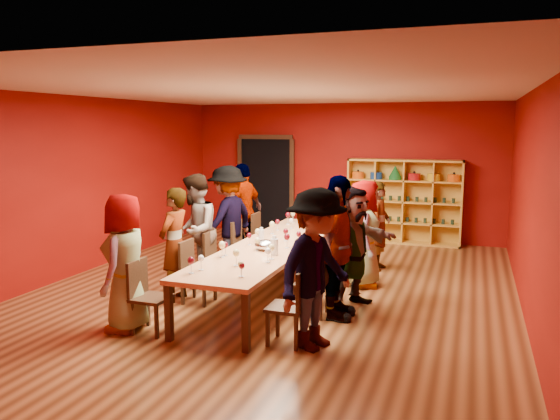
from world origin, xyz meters
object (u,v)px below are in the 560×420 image
Objects in this scene: person_left_4 at (244,211)px; person_right_4 at (379,226)px; chair_person_left_1 at (194,268)px; chair_person_right_2 at (328,269)px; person_left_2 at (195,231)px; chair_person_left_4 at (261,234)px; chair_person_right_3 at (344,254)px; person_right_1 at (337,248)px; person_left_3 at (228,219)px; wine_bottle at (313,216)px; chair_person_right_0 at (293,303)px; person_left_0 at (125,262)px; spittoon_bowl at (265,245)px; person_right_0 at (316,269)px; person_right_3 at (364,234)px; chair_person_left_3 at (242,244)px; person_right_2 at (352,246)px; person_left_1 at (174,244)px; chair_person_right_4 at (358,240)px; chair_person_right_1 at (318,279)px; chair_person_left_2 at (216,257)px.

person_left_4 is 2.55m from person_right_4.
chair_person_left_1 and chair_person_right_2 have the same top height.
chair_person_left_4 is (0.36, 1.90, -0.39)m from person_left_2.
chair_person_left_4 is 1.00× the size of chair_person_right_3.
person_left_3 is at bearing 53.41° from person_right_1.
chair_person_right_0 is at bearing -77.16° from wine_bottle.
person_left_0 reaches higher than chair_person_right_3.
person_right_0 is at bearing -50.14° from spittoon_bowl.
person_left_2 reaches higher than chair_person_right_2.
spittoon_bowl is at bearing 133.63° from person_left_0.
spittoon_bowl is (-1.19, -1.21, -0.02)m from person_right_3.
person_left_3 is 1.81m from spittoon_bowl.
person_left_2 is 1.99× the size of chair_person_right_0.
person_right_3 is (2.12, -0.13, 0.34)m from chair_person_left_3.
person_right_2 is (2.43, 1.80, 0.00)m from person_left_0.
chair_person_left_3 is at bearing -133.08° from wine_bottle.
person_right_2 reaches higher than spittoon_bowl.
person_left_1 is 1.84× the size of chair_person_left_3.
person_left_1 is 3.45m from chair_person_right_4.
person_left_3 is 2.63m from person_right_4.
chair_person_left_1 is 1.00× the size of chair_person_right_0.
chair_person_right_2 is 2.77× the size of wine_bottle.
spittoon_bowl is (0.94, 0.39, 0.32)m from chair_person_left_1.
person_left_3 is at bearing -140.06° from wine_bottle.
person_right_1 is at bearing 75.71° from chair_person_right_0.
person_left_2 is 1.99× the size of chair_person_right_2.
person_right_2 is 2.48m from wine_bottle.
person_left_0 is 1.90× the size of chair_person_left_3.
spittoon_bowl is at bearing 155.22° from person_right_4.
person_left_4 reaches higher than chair_person_left_1.
chair_person_left_4 is at bearing 166.57° from person_left_0.
chair_person_left_3 is (0.30, 1.74, -0.32)m from person_left_1.
chair_person_right_2 is 1.11m from person_right_3.
person_left_2 is 2.63m from person_right_3.
chair_person_right_1 is (2.18, -0.69, -0.39)m from person_left_2.
wine_bottle is at bearing 156.08° from person_left_1.
person_left_0 is 3.87m from chair_person_left_4.
chair_person_left_3 and chair_person_right_2 have the same top height.
person_right_1 reaches higher than wine_bottle.
person_right_2 is at bearing 9.17° from spittoon_bowl.
person_left_3 is (-0.27, -0.00, 0.42)m from chair_person_left_3.
person_left_4 reaches higher than wine_bottle.
person_left_1 is 2.67m from chair_person_left_4.
chair_person_right_0 is (2.09, 0.22, -0.35)m from person_left_0.
chair_person_right_2 is 0.52× the size of person_right_2.
chair_person_right_1 is 1.01m from spittoon_bowl.
person_right_1 is (2.08, 0.04, 0.45)m from chair_person_left_1.
person_right_1 reaches higher than chair_person_right_0.
person_right_3 reaches higher than chair_person_left_2.
chair_person_left_3 is 0.53× the size of person_right_3.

